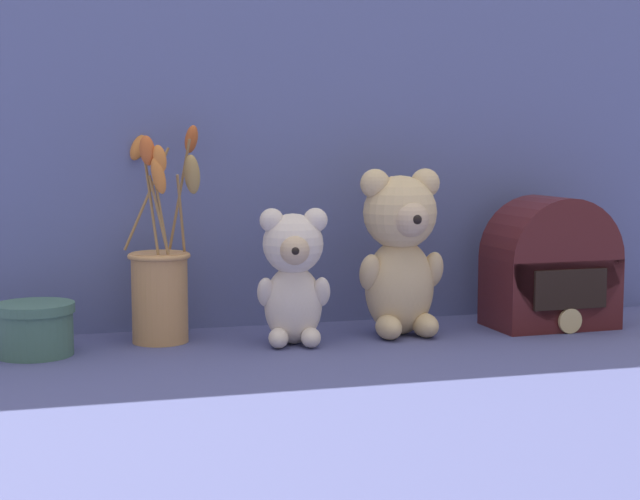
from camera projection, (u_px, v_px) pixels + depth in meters
ground_plane at (323, 342)px, 1.50m from camera, size 4.00×4.00×0.00m
backdrop_wall at (297, 135)px, 1.63m from camera, size 1.37×0.02×0.63m
teddy_bear_large at (401, 249)px, 1.55m from camera, size 0.14×0.13×0.26m
teddy_bear_medium at (294, 274)px, 1.47m from camera, size 0.12×0.10×0.21m
flower_vase at (160, 279)px, 1.50m from camera, size 0.12×0.16×0.33m
vintage_radio at (550, 270)px, 1.62m from camera, size 0.21×0.13×0.22m
decorative_tin_tall at (35, 329)px, 1.41m from camera, size 0.11×0.11×0.08m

